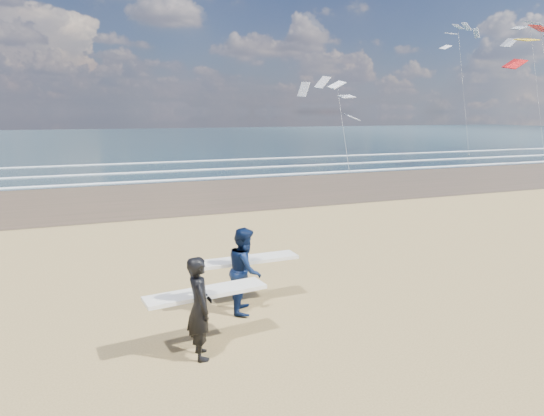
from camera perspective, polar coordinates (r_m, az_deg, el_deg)
name	(u,v)px	position (r m, az deg, el deg)	size (l,w,h in m)	color
wet_sand_strip	(445,177)	(33.79, 19.66, 3.44)	(220.00, 12.00, 0.01)	#4A3E27
ocean	(223,137)	(82.39, -5.79, 8.26)	(220.00, 100.00, 0.02)	#172B33
foam_breakers	(363,162)	(41.88, 10.62, 5.35)	(220.00, 11.70, 0.05)	white
surfer_near	(201,306)	(8.61, -8.41, -11.28)	(2.25, 1.08, 1.82)	black
surfer_far	(245,269)	(10.40, -3.15, -7.19)	(2.21, 1.17, 1.83)	#0B193E
kite_1	(341,114)	(37.33, 8.13, 10.93)	(5.63, 4.72, 7.37)	slate
kite_2	(535,74)	(53.24, 28.59, 13.66)	(6.15, 4.78, 13.78)	slate
kite_5	(463,81)	(54.26, 21.51, 13.69)	(5.00, 4.65, 13.81)	slate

